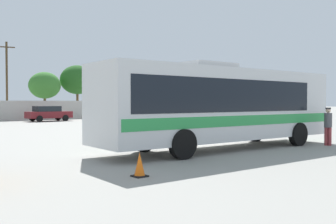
{
  "coord_description": "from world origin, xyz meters",
  "views": [
    {
      "loc": [
        -11.98,
        -11.6,
        1.96
      ],
      "look_at": [
        -0.64,
        2.08,
        1.49
      ],
      "focal_mm": 40.59,
      "sensor_mm": 36.0,
      "label": 1
    }
  ],
  "objects_px": {
    "parked_car_third_maroon": "(48,113)",
    "traffic_cone_on_apron": "(140,165)",
    "attendant_by_bus_door": "(328,124)",
    "parked_car_rightmost_silver": "(105,113)",
    "utility_pole_near": "(7,79)",
    "coach_bus_silver_green": "(220,104)",
    "roadside_tree_midright": "(45,85)",
    "roadside_tree_right": "(77,80)"
  },
  "relations": [
    {
      "from": "parked_car_third_maroon",
      "to": "traffic_cone_on_apron",
      "type": "distance_m",
      "value": 31.29
    },
    {
      "from": "attendant_by_bus_door",
      "to": "traffic_cone_on_apron",
      "type": "bearing_deg",
      "value": -177.63
    },
    {
      "from": "parked_car_rightmost_silver",
      "to": "utility_pole_near",
      "type": "height_order",
      "value": "utility_pole_near"
    },
    {
      "from": "coach_bus_silver_green",
      "to": "parked_car_third_maroon",
      "type": "xyz_separation_m",
      "value": [
        3.7,
        27.13,
        -1.07
      ]
    },
    {
      "from": "attendant_by_bus_door",
      "to": "parked_car_rightmost_silver",
      "type": "distance_m",
      "value": 29.3
    },
    {
      "from": "parked_car_rightmost_silver",
      "to": "roadside_tree_midright",
      "type": "xyz_separation_m",
      "value": [
        -2.99,
        9.76,
        3.31
      ]
    },
    {
      "from": "coach_bus_silver_green",
      "to": "utility_pole_near",
      "type": "xyz_separation_m",
      "value": [
        1.82,
        34.49,
        2.72
      ]
    },
    {
      "from": "attendant_by_bus_door",
      "to": "traffic_cone_on_apron",
      "type": "distance_m",
      "value": 10.74
    },
    {
      "from": "attendant_by_bus_door",
      "to": "parked_car_rightmost_silver",
      "type": "height_order",
      "value": "attendant_by_bus_door"
    },
    {
      "from": "coach_bus_silver_green",
      "to": "utility_pole_near",
      "type": "bearing_deg",
      "value": 86.98
    },
    {
      "from": "parked_car_rightmost_silver",
      "to": "utility_pole_near",
      "type": "relative_size",
      "value": 0.52
    },
    {
      "from": "attendant_by_bus_door",
      "to": "parked_car_third_maroon",
      "type": "distance_m",
      "value": 29.33
    },
    {
      "from": "traffic_cone_on_apron",
      "to": "roadside_tree_right",
      "type": "bearing_deg",
      "value": 65.88
    },
    {
      "from": "parked_car_third_maroon",
      "to": "coach_bus_silver_green",
      "type": "bearing_deg",
      "value": -97.77
    },
    {
      "from": "attendant_by_bus_door",
      "to": "parked_car_rightmost_silver",
      "type": "bearing_deg",
      "value": 79.68
    },
    {
      "from": "parked_car_rightmost_silver",
      "to": "parked_car_third_maroon",
      "type": "bearing_deg",
      "value": 175.58
    },
    {
      "from": "coach_bus_silver_green",
      "to": "traffic_cone_on_apron",
      "type": "bearing_deg",
      "value": -156.26
    },
    {
      "from": "attendant_by_bus_door",
      "to": "roadside_tree_right",
      "type": "height_order",
      "value": "roadside_tree_right"
    },
    {
      "from": "parked_car_third_maroon",
      "to": "traffic_cone_on_apron",
      "type": "xyz_separation_m",
      "value": [
        -9.66,
        -29.75,
        -0.51
      ]
    },
    {
      "from": "coach_bus_silver_green",
      "to": "parked_car_rightmost_silver",
      "type": "xyz_separation_m",
      "value": [
        10.0,
        26.65,
        -1.11
      ]
    },
    {
      "from": "roadside_tree_right",
      "to": "traffic_cone_on_apron",
      "type": "distance_m",
      "value": 43.14
    },
    {
      "from": "utility_pole_near",
      "to": "traffic_cone_on_apron",
      "type": "height_order",
      "value": "utility_pole_near"
    },
    {
      "from": "utility_pole_near",
      "to": "roadside_tree_midright",
      "type": "height_order",
      "value": "utility_pole_near"
    },
    {
      "from": "parked_car_rightmost_silver",
      "to": "traffic_cone_on_apron",
      "type": "relative_size",
      "value": 7.25
    },
    {
      "from": "attendant_by_bus_door",
      "to": "parked_car_third_maroon",
      "type": "height_order",
      "value": "attendant_by_bus_door"
    },
    {
      "from": "attendant_by_bus_door",
      "to": "utility_pole_near",
      "type": "distance_m",
      "value": 36.96
    },
    {
      "from": "utility_pole_near",
      "to": "roadside_tree_midright",
      "type": "distance_m",
      "value": 5.56
    },
    {
      "from": "roadside_tree_midright",
      "to": "roadside_tree_right",
      "type": "bearing_deg",
      "value": 1.4
    },
    {
      "from": "parked_car_rightmost_silver",
      "to": "roadside_tree_midright",
      "type": "relative_size",
      "value": 0.8
    },
    {
      "from": "coach_bus_silver_green",
      "to": "roadside_tree_midright",
      "type": "distance_m",
      "value": 37.15
    },
    {
      "from": "attendant_by_bus_door",
      "to": "traffic_cone_on_apron",
      "type": "xyz_separation_m",
      "value": [
        -10.71,
        -0.44,
        -0.67
      ]
    },
    {
      "from": "roadside_tree_right",
      "to": "traffic_cone_on_apron",
      "type": "bearing_deg",
      "value": -114.12
    },
    {
      "from": "parked_car_third_maroon",
      "to": "utility_pole_near",
      "type": "relative_size",
      "value": 0.51
    },
    {
      "from": "parked_car_rightmost_silver",
      "to": "coach_bus_silver_green",
      "type": "bearing_deg",
      "value": -110.57
    },
    {
      "from": "parked_car_third_maroon",
      "to": "roadside_tree_right",
      "type": "distance_m",
      "value": 12.93
    },
    {
      "from": "coach_bus_silver_green",
      "to": "traffic_cone_on_apron",
      "type": "relative_size",
      "value": 18.01
    },
    {
      "from": "parked_car_third_maroon",
      "to": "parked_car_rightmost_silver",
      "type": "height_order",
      "value": "parked_car_third_maroon"
    },
    {
      "from": "attendant_by_bus_door",
      "to": "parked_car_third_maroon",
      "type": "bearing_deg",
      "value": 92.05
    },
    {
      "from": "roadside_tree_right",
      "to": "traffic_cone_on_apron",
      "type": "xyz_separation_m",
      "value": [
        -17.52,
        -39.14,
        -4.65
      ]
    },
    {
      "from": "parked_car_third_maroon",
      "to": "roadside_tree_right",
      "type": "height_order",
      "value": "roadside_tree_right"
    },
    {
      "from": "roadside_tree_right",
      "to": "coach_bus_silver_green",
      "type": "bearing_deg",
      "value": -107.57
    },
    {
      "from": "parked_car_third_maroon",
      "to": "roadside_tree_midright",
      "type": "relative_size",
      "value": 0.78
    }
  ]
}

